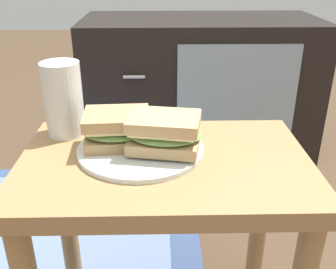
% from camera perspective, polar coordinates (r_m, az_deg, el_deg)
% --- Properties ---
extents(side_table, '(0.56, 0.36, 0.46)m').
position_cam_1_polar(side_table, '(0.79, -0.49, -9.26)').
color(side_table, '#A37A4C').
rests_on(side_table, ground).
extents(tv_cabinet, '(0.96, 0.46, 0.58)m').
position_cam_1_polar(tv_cabinet, '(1.69, 4.63, 6.97)').
color(tv_cabinet, black).
rests_on(tv_cabinet, ground).
extents(area_rug, '(1.02, 0.79, 0.01)m').
position_cam_1_polar(area_rug, '(1.35, -18.35, -13.25)').
color(area_rug, '#384C72').
rests_on(area_rug, ground).
extents(plate, '(0.25, 0.25, 0.01)m').
position_cam_1_polar(plate, '(0.77, -4.03, -2.14)').
color(plate, silver).
rests_on(plate, side_table).
extents(sandwich_front, '(0.15, 0.12, 0.07)m').
position_cam_1_polar(sandwich_front, '(0.77, -7.49, 0.88)').
color(sandwich_front, tan).
rests_on(sandwich_front, plate).
extents(sandwich_back, '(0.16, 0.13, 0.07)m').
position_cam_1_polar(sandwich_back, '(0.74, -0.60, 0.32)').
color(sandwich_back, tan).
rests_on(sandwich_back, plate).
extents(beer_glass, '(0.08, 0.08, 0.16)m').
position_cam_1_polar(beer_glass, '(0.85, -15.15, 4.96)').
color(beer_glass, silver).
rests_on(beer_glass, side_table).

